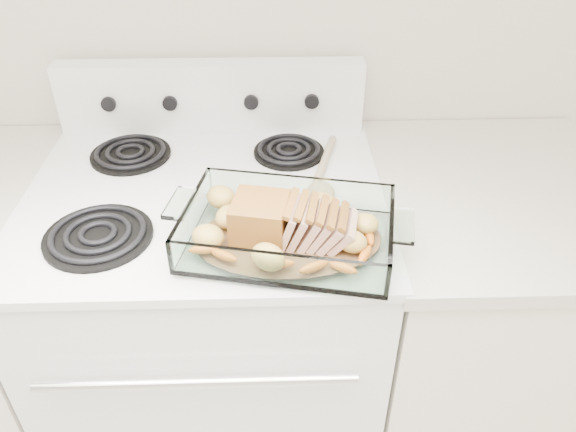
{
  "coord_description": "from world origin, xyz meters",
  "views": [
    {
      "loc": [
        0.15,
        0.63,
        1.61
      ],
      "look_at": [
        0.18,
        1.48,
        0.99
      ],
      "focal_mm": 35.0,
      "sensor_mm": 36.0,
      "label": 1
    }
  ],
  "objects_px": {
    "electric_range": "(219,333)",
    "counter_right": "(466,332)",
    "baking_dish": "(288,234)",
    "pork_roast": "(281,223)"
  },
  "relations": [
    {
      "from": "counter_right",
      "to": "baking_dish",
      "type": "distance_m",
      "value": 0.72
    },
    {
      "from": "baking_dish",
      "to": "pork_roast",
      "type": "height_order",
      "value": "pork_roast"
    },
    {
      "from": "electric_range",
      "to": "pork_roast",
      "type": "distance_m",
      "value": 0.57
    },
    {
      "from": "counter_right",
      "to": "pork_roast",
      "type": "bearing_deg",
      "value": -158.62
    },
    {
      "from": "baking_dish",
      "to": "counter_right",
      "type": "bearing_deg",
      "value": 33.48
    },
    {
      "from": "electric_range",
      "to": "counter_right",
      "type": "distance_m",
      "value": 0.67
    },
    {
      "from": "baking_dish",
      "to": "pork_roast",
      "type": "distance_m",
      "value": 0.03
    },
    {
      "from": "counter_right",
      "to": "baking_dish",
      "type": "height_order",
      "value": "baking_dish"
    },
    {
      "from": "electric_range",
      "to": "counter_right",
      "type": "relative_size",
      "value": 1.2
    },
    {
      "from": "pork_roast",
      "to": "electric_range",
      "type": "bearing_deg",
      "value": 152.7
    }
  ]
}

